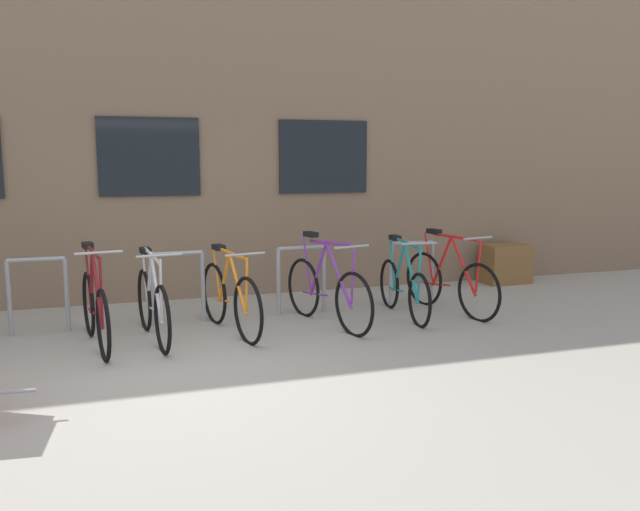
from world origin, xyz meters
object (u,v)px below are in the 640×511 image
object	(u,v)px
planter_box	(506,264)
bicycle_teal	(403,287)
bicycle_maroon	(95,309)
bicycle_silver	(153,305)
bicycle_orange	(230,298)
bicycle_purple	(327,291)
bicycle_red	(450,281)

from	to	relation	value
planter_box	bicycle_teal	bearing A→B (deg)	-149.14
bicycle_maroon	bicycle_silver	xyz separation A→B (m)	(0.57, 0.05, -0.01)
bicycle_orange	bicycle_purple	xyz separation A→B (m)	(1.12, -0.02, 0.01)
bicycle_purple	bicycle_orange	bearing A→B (deg)	179.14
bicycle_orange	bicycle_maroon	bearing A→B (deg)	-175.60
bicycle_teal	bicycle_maroon	distance (m)	3.56
bicycle_silver	planter_box	world-z (taller)	bicycle_silver
bicycle_orange	bicycle_red	size ratio (longest dim) A/B	0.99
bicycle_maroon	bicycle_teal	bearing A→B (deg)	3.20
bicycle_orange	bicycle_purple	world-z (taller)	bicycle_purple
bicycle_purple	planter_box	world-z (taller)	bicycle_purple
bicycle_orange	bicycle_red	bearing A→B (deg)	2.18
bicycle_maroon	bicycle_purple	distance (m)	2.53
bicycle_red	bicycle_purple	bearing A→B (deg)	-175.77
bicycle_maroon	planter_box	bearing A→B (deg)	15.39
bicycle_teal	bicycle_red	distance (m)	0.64
bicycle_teal	bicycle_maroon	size ratio (longest dim) A/B	0.97
bicycle_teal	bicycle_red	bearing A→B (deg)	1.44
bicycle_red	bicycle_silver	bearing A→B (deg)	-177.47
bicycle_maroon	bicycle_orange	distance (m)	1.41
bicycle_orange	bicycle_silver	distance (m)	0.83
bicycle_purple	bicycle_red	xyz separation A→B (m)	(1.66, 0.12, -0.01)
planter_box	bicycle_red	bearing A→B (deg)	-141.16
bicycle_teal	bicycle_silver	size ratio (longest dim) A/B	0.98
bicycle_maroon	bicycle_silver	bearing A→B (deg)	5.40
bicycle_maroon	bicycle_red	bearing A→B (deg)	2.93
bicycle_teal	planter_box	distance (m)	2.82
bicycle_maroon	bicycle_silver	world-z (taller)	bicycle_maroon
planter_box	bicycle_maroon	bearing A→B (deg)	-164.61
bicycle_teal	bicycle_purple	xyz separation A→B (m)	(-1.02, -0.11, 0.03)
planter_box	bicycle_silver	bearing A→B (deg)	-163.59
planter_box	bicycle_purple	bearing A→B (deg)	-155.71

